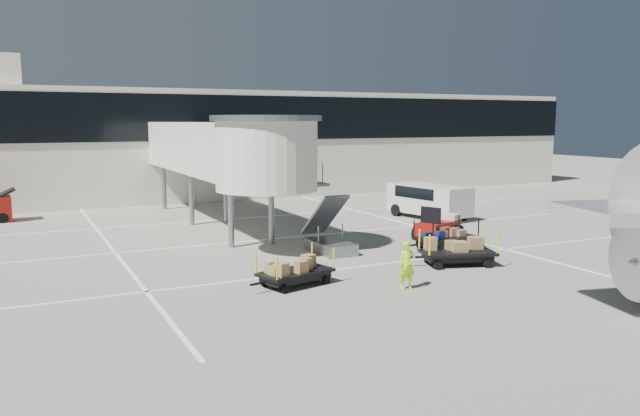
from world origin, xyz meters
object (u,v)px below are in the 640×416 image
Objects in this scene: baggage_tug at (439,227)px; box_cart_near at (457,253)px; box_cart_far at (296,272)px; ground_worker at (407,265)px; suitcase_cart at (447,239)px; minivan at (427,198)px.

baggage_tug reaches higher than box_cart_near.
box_cart_far is 1.97× the size of ground_worker.
baggage_tug is 11.02m from box_cart_far.
box_cart_near is at bearing -15.04° from box_cart_far.
baggage_tug is 0.80× the size of suitcase_cart.
box_cart_far is (-8.73, -2.77, 0.02)m from suitcase_cart.
baggage_tug reaches higher than suitcase_cart.
suitcase_cart is 9.24m from minivan.
suitcase_cart is 3.25m from box_cart_near.
box_cart_near is 7.09m from box_cart_far.
minivan is at bearing 77.42° from box_cart_near.
box_cart_near is 0.66× the size of minivan.
box_cart_far is (-9.88, -4.88, -0.11)m from baggage_tug.
suitcase_cart is 1.07× the size of box_cart_far.
box_cart_far is 17.17m from minivan.
box_cart_near is at bearing -142.99° from baggage_tug.
box_cart_far is at bearing 152.79° from ground_worker.
minivan reaches higher than box_cart_far.
suitcase_cart is at bearing 2.85° from box_cart_far.
ground_worker is (-5.49, -4.91, 0.37)m from suitcase_cart.
minivan is at bearing 35.44° from baggage_tug.
suitcase_cart is 0.65× the size of minivan.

